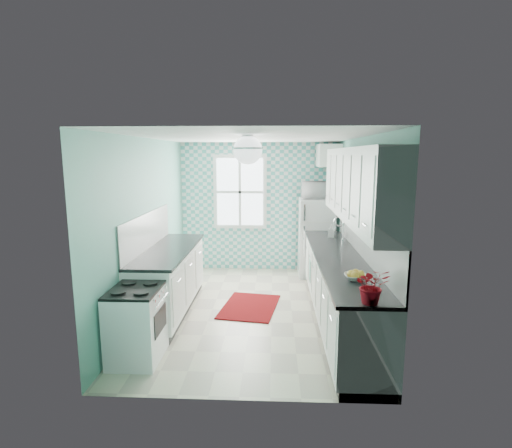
{
  "coord_description": "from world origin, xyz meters",
  "views": [
    {
      "loc": [
        0.32,
        -5.58,
        2.26
      ],
      "look_at": [
        0.05,
        0.25,
        1.25
      ],
      "focal_mm": 28.0,
      "sensor_mm": 36.0,
      "label": 1
    }
  ],
  "objects_px": {
    "fridge": "(316,237)",
    "potted_plant": "(372,286)",
    "sink": "(332,243)",
    "ceiling_light": "(248,150)",
    "microwave": "(317,190)",
    "fruit_bowl": "(356,277)",
    "stove": "(137,323)"
  },
  "relations": [
    {
      "from": "fridge",
      "to": "fruit_bowl",
      "type": "relative_size",
      "value": 6.05
    },
    {
      "from": "stove",
      "to": "fruit_bowl",
      "type": "height_order",
      "value": "fruit_bowl"
    },
    {
      "from": "fridge",
      "to": "sink",
      "type": "height_order",
      "value": "fridge"
    },
    {
      "from": "ceiling_light",
      "to": "microwave",
      "type": "bearing_deg",
      "value": 66.83
    },
    {
      "from": "fridge",
      "to": "potted_plant",
      "type": "distance_m",
      "value": 3.92
    },
    {
      "from": "fridge",
      "to": "stove",
      "type": "height_order",
      "value": "fridge"
    },
    {
      "from": "stove",
      "to": "potted_plant",
      "type": "relative_size",
      "value": 2.39
    },
    {
      "from": "potted_plant",
      "to": "sink",
      "type": "bearing_deg",
      "value": 89.91
    },
    {
      "from": "sink",
      "to": "ceiling_light",
      "type": "bearing_deg",
      "value": -136.48
    },
    {
      "from": "fridge",
      "to": "sink",
      "type": "distance_m",
      "value": 1.37
    },
    {
      "from": "stove",
      "to": "microwave",
      "type": "distance_m",
      "value": 4.18
    },
    {
      "from": "fridge",
      "to": "stove",
      "type": "relative_size",
      "value": 1.83
    },
    {
      "from": "fridge",
      "to": "fruit_bowl",
      "type": "bearing_deg",
      "value": -89.13
    },
    {
      "from": "potted_plant",
      "to": "microwave",
      "type": "bearing_deg",
      "value": 91.32
    },
    {
      "from": "fruit_bowl",
      "to": "potted_plant",
      "type": "distance_m",
      "value": 0.71
    },
    {
      "from": "fruit_bowl",
      "to": "fridge",
      "type": "bearing_deg",
      "value": 91.61
    },
    {
      "from": "stove",
      "to": "microwave",
      "type": "xyz_separation_m",
      "value": [
        2.31,
        3.26,
        1.2
      ]
    },
    {
      "from": "ceiling_light",
      "to": "fruit_bowl",
      "type": "relative_size",
      "value": 1.44
    },
    {
      "from": "ceiling_light",
      "to": "stove",
      "type": "xyz_separation_m",
      "value": [
        -1.2,
        -0.67,
        -1.9
      ]
    },
    {
      "from": "sink",
      "to": "fruit_bowl",
      "type": "xyz_separation_m",
      "value": [
        -0.0,
        -1.86,
        0.04
      ]
    },
    {
      "from": "sink",
      "to": "potted_plant",
      "type": "height_order",
      "value": "sink"
    },
    {
      "from": "stove",
      "to": "potted_plant",
      "type": "height_order",
      "value": "potted_plant"
    },
    {
      "from": "potted_plant",
      "to": "fridge",
      "type": "bearing_deg",
      "value": 91.33
    },
    {
      "from": "microwave",
      "to": "sink",
      "type": "bearing_deg",
      "value": 93.29
    },
    {
      "from": "microwave",
      "to": "fruit_bowl",
      "type": "bearing_deg",
      "value": 90.92
    },
    {
      "from": "fridge",
      "to": "microwave",
      "type": "distance_m",
      "value": 0.89
    },
    {
      "from": "ceiling_light",
      "to": "sink",
      "type": "relative_size",
      "value": 0.66
    },
    {
      "from": "sink",
      "to": "fruit_bowl",
      "type": "relative_size",
      "value": 2.19
    },
    {
      "from": "ceiling_light",
      "to": "stove",
      "type": "relative_size",
      "value": 0.44
    },
    {
      "from": "ceiling_light",
      "to": "potted_plant",
      "type": "distance_m",
      "value": 2.15
    },
    {
      "from": "ceiling_light",
      "to": "fruit_bowl",
      "type": "xyz_separation_m",
      "value": [
        1.2,
        -0.62,
        -1.35
      ]
    },
    {
      "from": "ceiling_light",
      "to": "sink",
      "type": "xyz_separation_m",
      "value": [
        1.2,
        1.24,
        -1.39
      ]
    }
  ]
}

